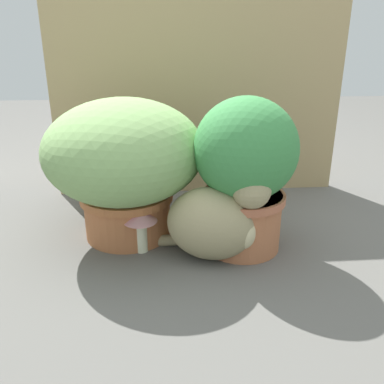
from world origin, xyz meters
The scene contains 6 objects.
ground_plane centered at (0.00, 0.00, 0.00)m, with size 6.00×6.00×0.00m, color #585753.
cardboard_backdrop centered at (0.14, 0.53, 0.38)m, with size 1.13×0.03×0.75m, color tan.
grass_planter centered at (-0.12, 0.14, 0.26)m, with size 0.49×0.49×0.45m.
leafy_planter centered at (0.23, 0.03, 0.25)m, with size 0.30×0.30×0.47m.
cat centered at (0.15, -0.04, 0.12)m, with size 0.37×0.24×0.32m.
mushroom_ornament_pink centered at (-0.08, 0.02, 0.11)m, with size 0.10×0.10×0.14m.
Camera 1 is at (-0.01, -1.10, 0.63)m, focal length 38.49 mm.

